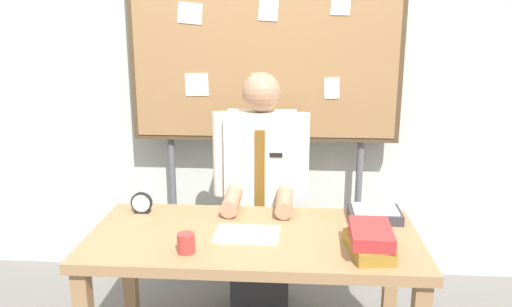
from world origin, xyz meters
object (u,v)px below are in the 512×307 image
coffee_mug (186,243)px  paper_tray (375,214)px  person (261,205)px  open_notebook (247,234)px  desk (253,252)px  bulletin_board (265,53)px  book_stack (370,240)px  desk_clock (142,204)px

coffee_mug → paper_tray: bearing=27.3°
person → open_notebook: 0.60m
desk → bulletin_board: 1.29m
desk → person: 0.57m
paper_tray → bulletin_board: bearing=130.6°
person → bulletin_board: 0.93m
book_stack → bulletin_board: bearing=115.2°
desk → coffee_mug: (-0.28, -0.22, 0.14)m
person → coffee_mug: 0.85m
bulletin_board → desk_clock: (-0.61, -0.70, -0.74)m
desk → paper_tray: (0.60, 0.23, 0.12)m
person → bulletin_board: bulletin_board is taller
person → bulletin_board: size_ratio=0.68×
desk → book_stack: (0.52, -0.17, 0.15)m
desk → open_notebook: 0.11m
desk → open_notebook: open_notebook is taller
desk → coffee_mug: coffee_mug is taller
bulletin_board → coffee_mug: 1.41m
person → coffee_mug: size_ratio=16.74×
paper_tray → desk: bearing=-158.8°
open_notebook → paper_tray: (0.63, 0.25, 0.02)m
bulletin_board → paper_tray: size_ratio=8.19×
person → book_stack: bearing=-54.9°
book_stack → paper_tray: (0.08, 0.40, -0.03)m
bulletin_board → book_stack: bulletin_board is taller
open_notebook → person: bearing=87.3°
open_notebook → coffee_mug: coffee_mug is taller
book_stack → coffee_mug: size_ratio=3.59×
person → bulletin_board: (-0.00, 0.37, 0.85)m
person → desk_clock: bearing=-151.0°
desk → paper_tray: paper_tray is taller
bulletin_board → person: bearing=-90.0°
desk_clock → paper_tray: desk_clock is taller
desk_clock → paper_tray: 1.21m
desk → bulletin_board: (-0.00, 0.94, 0.88)m
bulletin_board → paper_tray: bearing=-49.4°
desk_clock → coffee_mug: size_ratio=1.30×
book_stack → desk_clock: book_stack is taller
open_notebook → desk_clock: bearing=156.3°
person → desk: bearing=-90.0°
bulletin_board → paper_tray: bulletin_board is taller
open_notebook → paper_tray: bearing=21.9°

